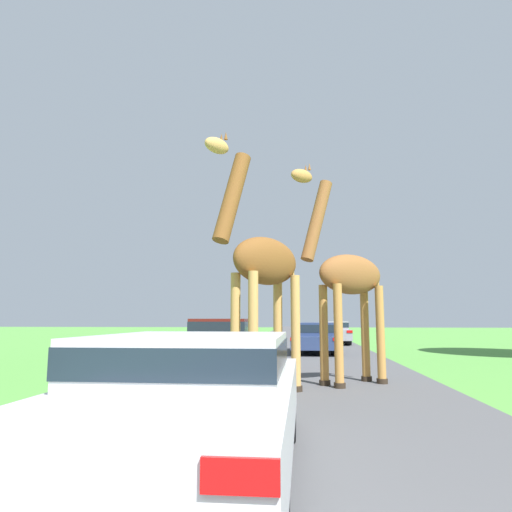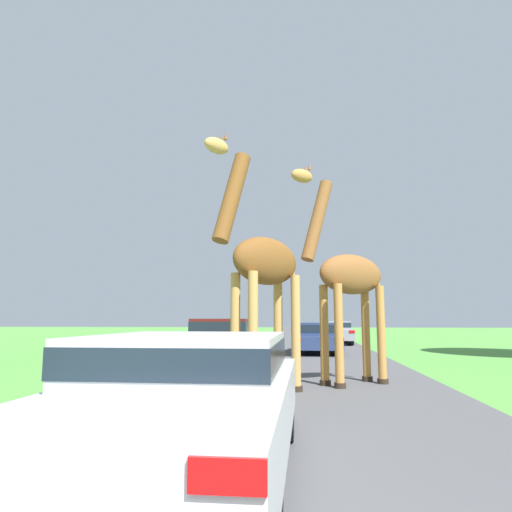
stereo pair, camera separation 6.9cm
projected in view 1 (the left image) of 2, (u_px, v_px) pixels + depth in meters
road at (298, 341)px, 29.77m from camera, size 6.87×120.00×0.00m
giraffe_near_road at (261, 269)px, 9.17m from camera, size 1.90×2.20×5.02m
giraffe_companion at (347, 281)px, 10.42m from camera, size 2.29×1.90×4.90m
car_lead_maroon at (193, 399)px, 4.27m from camera, size 1.87×4.69×1.31m
car_queue_right at (315, 337)px, 19.89m from camera, size 2.00×4.68×1.29m
car_queue_left at (222, 342)px, 13.61m from camera, size 1.78×4.57×1.46m
car_far_ahead at (334, 332)px, 26.72m from camera, size 1.76×4.28×1.31m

